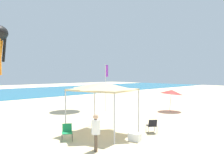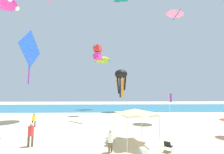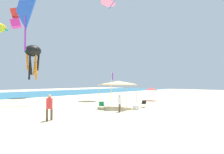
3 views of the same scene
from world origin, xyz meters
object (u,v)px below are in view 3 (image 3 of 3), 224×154
Objects in this scene: beach_umbrella at (151,89)px; kite_box_red at (16,18)px; folding_chair_near_cooler at (102,105)px; kite_diamond_blue at (26,7)px; person_near_umbrella at (120,102)px; cooler_box at (136,108)px; person_kite_handler at (49,105)px; kite_octopus_black at (33,53)px; folding_chair_facing_ocean at (144,103)px; kite_delta_pink at (108,2)px; canopy_tent at (118,83)px; banner_flag at (112,83)px.

kite_box_red reaches higher than beach_umbrella.
folding_chair_near_cooler is 0.16× the size of kite_diamond_blue.
person_near_umbrella is 21.37m from kite_box_red.
person_near_umbrella is at bearing 172.82° from cooler_box.
person_kite_handler is 24.42m from kite_octopus_black.
kite_box_red is (-6.52, 17.95, 11.86)m from folding_chair_facing_ocean.
beach_umbrella is at bearing -35.53° from person_near_umbrella.
beach_umbrella is 17.01m from kite_delta_pink.
beach_umbrella is 0.33× the size of kite_octopus_black.
kite_box_red is (-2.23, 15.64, 11.86)m from folding_chair_near_cooler.
kite_delta_pink is at bearing -80.38° from folding_chair_facing_ocean.
kite_octopus_black is at bearing 88.22° from canopy_tent.
banner_flag is at bearing 67.19° from folding_chair_near_cooler.
kite_delta_pink is at bearing 101.16° from beach_umbrella.
kite_box_red reaches higher than person_near_umbrella.
person_near_umbrella is 21.89m from kite_delta_pink.
cooler_box is 9.82m from banner_flag.
kite_box_red reaches higher than canopy_tent.
kite_diamond_blue is 16.52m from kite_box_red.
folding_chair_near_cooler is 0.43× the size of person_kite_handler.
kite_box_red is at bearing 104.13° from cooler_box.
kite_delta_pink is at bearing 114.81° from kite_diamond_blue.
kite_box_red reaches higher than folding_chair_near_cooler.
person_near_umbrella reaches higher than folding_chair_near_cooler.
kite_octopus_black reaches higher than canopy_tent.
beach_umbrella is 3.04× the size of cooler_box.
person_kite_handler is (-6.50, -0.89, 0.65)m from folding_chair_near_cooler.
folding_chair_facing_ocean is at bearing 77.77° from kite_diamond_blue.
cooler_box is 0.42× the size of person_near_umbrella.
kite_octopus_black is (-1.43, 22.80, 7.81)m from folding_chair_facing_ocean.
cooler_box is at bearing -57.81° from person_near_umbrella.
kite_delta_pink reaches higher than beach_umbrella.
cooler_box is 13.35m from kite_diamond_blue.
person_kite_handler is (-8.72, -0.56, -1.58)m from canopy_tent.
canopy_tent is 0.61× the size of kite_octopus_black.
kite_delta_pink is (7.53, -12.04, 8.66)m from kite_octopus_black.
canopy_tent is 4.76× the size of folding_chair_near_cooler.
person_near_umbrella is at bearing 148.93° from kite_delta_pink.
kite_octopus_black reaches higher than folding_chair_facing_ocean.
person_near_umbrella is 0.51× the size of kite_delta_pink.
folding_chair_near_cooler is at bearing -77.29° from kite_octopus_black.
kite_box_red is (4.28, 16.53, 11.21)m from person_kite_handler.
kite_octopus_black is at bearing 88.75° from cooler_box.
beach_umbrella is at bearing -117.93° from folding_chair_facing_ocean.
folding_chair_near_cooler is 22.12m from kite_octopus_black.
kite_diamond_blue is at bearing -162.86° from banner_flag.
kite_diamond_blue reaches higher than banner_flag.
banner_flag reaches higher than cooler_box.
person_near_umbrella reaches higher than cooler_box.
folding_chair_near_cooler is at bearing -175.66° from beach_umbrella.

